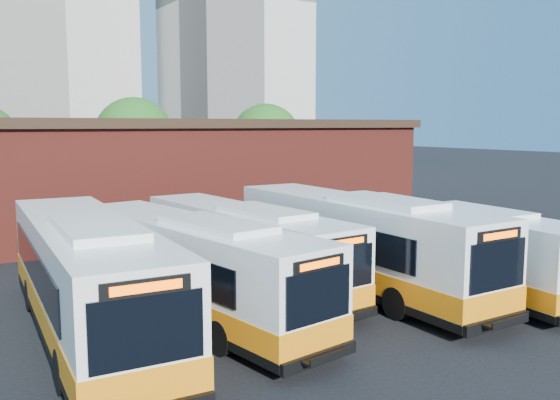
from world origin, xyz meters
TOP-DOWN VIEW (x-y plane):
  - ground at (0.00, 0.00)m, footprint 220.00×220.00m
  - bus_farwest at (-10.37, 2.73)m, footprint 3.73×13.23m
  - bus_west at (-7.13, 2.74)m, footprint 3.98×12.23m
  - bus_midwest at (-4.15, 4.67)m, footprint 3.02×11.85m
  - bus_mideast at (-0.56, 2.49)m, footprint 2.99×13.18m
  - bus_east at (2.68, 0.87)m, footprint 3.31×11.69m
  - depot_building at (0.00, 20.00)m, footprint 28.60×12.60m
  - tree_mid at (2.00, 34.00)m, footprint 6.56×6.56m
  - tree_east at (13.00, 31.00)m, footprint 6.24×6.24m
  - tower_right at (30.00, 68.00)m, footprint 18.00×18.00m

SIDE VIEW (x-z plane):
  - ground at x=0.00m, z-range 0.00..0.00m
  - bus_east at x=2.68m, z-range -0.14..3.00m
  - bus_midwest at x=-4.15m, z-range -0.15..3.05m
  - bus_west at x=-7.13m, z-range -0.15..3.13m
  - bus_farwest at x=-10.37m, z-range -0.16..3.40m
  - bus_mideast at x=-0.56m, z-range -0.16..3.41m
  - depot_building at x=0.00m, z-range 0.06..6.46m
  - tree_east at x=13.00m, z-range 0.85..8.81m
  - tree_mid at x=2.00m, z-range 0.90..9.26m
  - tower_right at x=30.00m, z-range -0.26..48.94m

